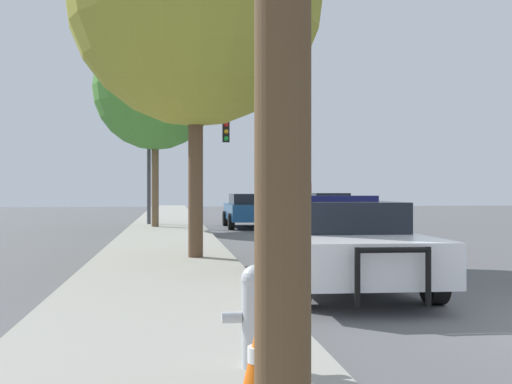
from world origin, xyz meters
The scene contains 9 objects.
sidewalk_left centered at (-5.10, 0.00, 0.07)m, with size 3.00×110.00×0.13m.
police_car centered at (-2.28, 3.34, 0.74)m, with size 2.23×5.38×1.47m.
fire_hydrant centered at (-4.29, -1.57, 0.57)m, with size 0.55×0.24×0.83m.
traffic_light centered at (-4.42, 20.86, 3.37)m, with size 3.51×0.35×4.56m.
car_background_oncoming centered at (2.16, 21.58, 0.77)m, with size 2.10×4.09×1.44m.
car_background_midblock centered at (-1.70, 19.88, 0.75)m, with size 2.02×4.70×1.42m.
box_truck centered at (1.84, 32.86, 1.57)m, with size 2.63×6.64×2.96m.
tree_sidewalk_mid centered at (-5.56, 18.84, 5.57)m, with size 4.85×4.85×7.87m.
traffic_cone centered at (-4.40, -2.66, 0.48)m, with size 0.33×0.33×0.70m.
Camera 1 is at (-4.98, -6.69, 1.56)m, focal length 45.00 mm.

